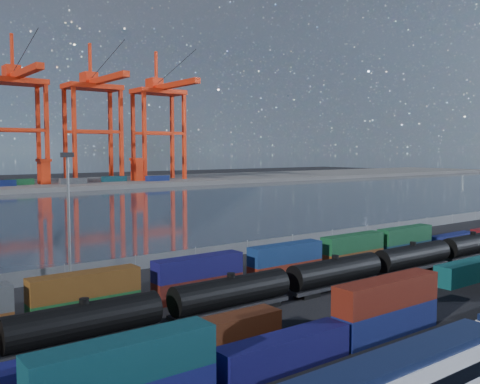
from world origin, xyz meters
TOP-DOWN VIEW (x-y plane):
  - ground at (0.00, 0.00)m, footprint 700.00×700.00m
  - harbor_water at (0.00, 105.00)m, footprint 700.00×700.00m
  - container_row_south at (-24.95, -10.08)m, footprint 140.44×2.46m
  - container_row_north at (-6.02, 10.79)m, footprint 140.80×2.25m
  - tanker_string at (-13.44, 3.49)m, footprint 91.53×3.01m
  - waterfront_fence at (-0.00, 28.00)m, footprint 160.12×0.12m
  - yard_light_mast at (-30.00, 26.00)m, footprint 1.60×0.40m

SIDE VIEW (x-z plane):
  - ground at x=0.00m, z-range 0.00..0.00m
  - harbor_water at x=0.00m, z-range 0.01..0.01m
  - waterfront_fence at x=0.00m, z-range -0.10..2.10m
  - container_row_north at x=-6.02m, z-range -0.27..4.54m
  - tanker_string at x=-13.44m, z-range 0.01..4.32m
  - container_row_south at x=-24.95m, z-range -0.37..4.87m
  - yard_light_mast at x=-30.00m, z-range 1.00..17.60m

